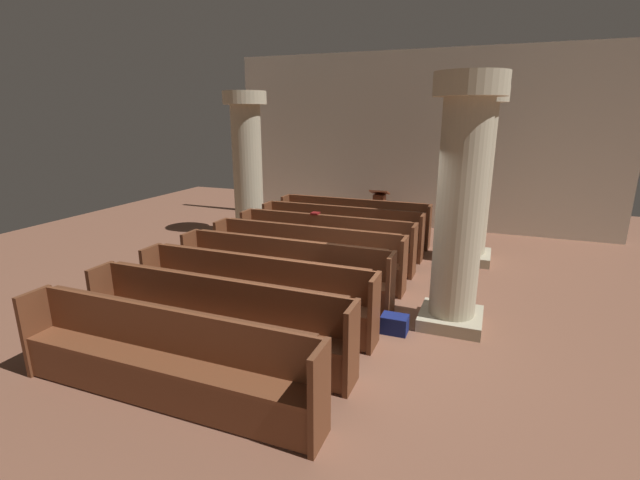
% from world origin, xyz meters
% --- Properties ---
extents(ground_plane, '(19.20, 19.20, 0.00)m').
position_xyz_m(ground_plane, '(0.00, 0.00, 0.00)').
color(ground_plane, brown).
extents(back_wall, '(10.00, 0.16, 4.50)m').
position_xyz_m(back_wall, '(0.00, 6.08, 2.25)').
color(back_wall, silver).
rests_on(back_wall, ground).
extents(pew_row_0, '(3.59, 0.47, 0.99)m').
position_xyz_m(pew_row_0, '(-1.04, 4.01, 0.53)').
color(pew_row_0, brown).
rests_on(pew_row_0, ground).
extents(pew_row_1, '(3.59, 0.46, 0.99)m').
position_xyz_m(pew_row_1, '(-1.04, 3.05, 0.53)').
color(pew_row_1, brown).
rests_on(pew_row_1, ground).
extents(pew_row_2, '(3.59, 0.46, 0.99)m').
position_xyz_m(pew_row_2, '(-1.04, 2.09, 0.53)').
color(pew_row_2, brown).
rests_on(pew_row_2, ground).
extents(pew_row_3, '(3.59, 0.47, 0.99)m').
position_xyz_m(pew_row_3, '(-1.04, 1.14, 0.53)').
color(pew_row_3, brown).
rests_on(pew_row_3, ground).
extents(pew_row_4, '(3.59, 0.46, 0.99)m').
position_xyz_m(pew_row_4, '(-1.04, 0.18, 0.53)').
color(pew_row_4, brown).
rests_on(pew_row_4, ground).
extents(pew_row_5, '(3.59, 0.46, 0.99)m').
position_xyz_m(pew_row_5, '(-1.04, -0.77, 0.53)').
color(pew_row_5, brown).
rests_on(pew_row_5, ground).
extents(pew_row_6, '(3.59, 0.47, 0.99)m').
position_xyz_m(pew_row_6, '(-1.04, -1.73, 0.53)').
color(pew_row_6, brown).
rests_on(pew_row_6, ground).
extents(pew_row_7, '(3.59, 0.46, 0.99)m').
position_xyz_m(pew_row_7, '(-1.04, -2.69, 0.53)').
color(pew_row_7, brown).
rests_on(pew_row_7, ground).
extents(pillar_aisle_side, '(1.02, 1.02, 3.46)m').
position_xyz_m(pillar_aisle_side, '(1.60, 3.47, 1.80)').
color(pillar_aisle_side, tan).
rests_on(pillar_aisle_side, ground).
extents(pillar_far_side, '(1.02, 1.02, 3.46)m').
position_xyz_m(pillar_far_side, '(-3.63, 3.60, 1.80)').
color(pillar_far_side, tan).
rests_on(pillar_far_side, ground).
extents(pillar_aisle_rear, '(0.93, 0.93, 3.46)m').
position_xyz_m(pillar_aisle_rear, '(1.60, 0.28, 1.80)').
color(pillar_aisle_rear, tan).
rests_on(pillar_aisle_rear, ground).
extents(lectern, '(0.48, 0.45, 1.08)m').
position_xyz_m(lectern, '(-0.73, 5.21, 0.45)').
color(lectern, '#562B1A').
rests_on(lectern, ground).
extents(hymn_book, '(0.16, 0.18, 0.03)m').
position_xyz_m(hymn_book, '(-1.33, 2.28, 1.01)').
color(hymn_book, maroon).
rests_on(hymn_book, pew_row_2).
extents(kneeler_box_navy, '(0.36, 0.26, 0.25)m').
position_xyz_m(kneeler_box_navy, '(0.89, -0.28, 0.13)').
color(kneeler_box_navy, navy).
rests_on(kneeler_box_navy, ground).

